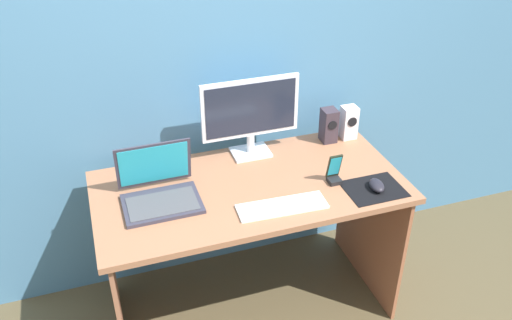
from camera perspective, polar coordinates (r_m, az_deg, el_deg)
ground_plane at (r=2.86m, az=-0.58°, el=-14.95°), size 8.00×8.00×0.00m
wall_back at (r=2.51m, az=-3.83°, el=12.39°), size 6.00×0.04×2.50m
desk at (r=2.46m, az=-0.65°, el=-5.64°), size 1.35×0.67×0.74m
monitor at (r=2.49m, az=-0.59°, el=4.89°), size 0.46×0.14×0.38m
speaker_right at (r=2.73m, az=9.74°, el=3.93°), size 0.07×0.07×0.17m
speaker_near_monitor at (r=2.68m, az=7.68°, el=3.64°), size 0.07×0.08×0.17m
laptop at (r=2.29m, az=-10.15°, el=-3.16°), size 0.32×0.27×0.23m
keyboard_external at (r=2.24m, az=2.76°, el=-4.91°), size 0.38×0.14×0.01m
mousepad at (r=2.40m, az=12.30°, el=-2.99°), size 0.25×0.20×0.00m
mouse at (r=2.39m, az=12.59°, el=-2.62°), size 0.08×0.11×0.04m
phone_in_dock at (r=2.39m, az=8.25°, el=-1.32°), size 0.06×0.06×0.14m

